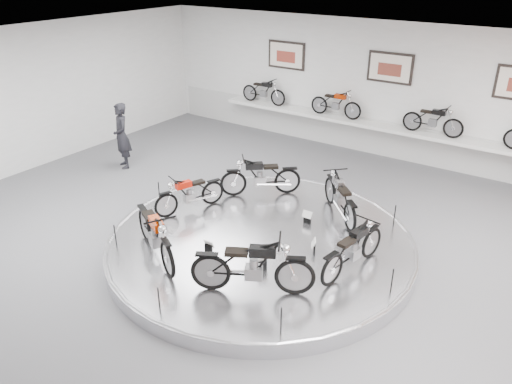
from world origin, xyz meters
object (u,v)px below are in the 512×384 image
Objects in this scene: shelf at (380,127)px; visitor at (122,136)px; bike_b at (340,196)px; bike_f at (252,266)px; bike_c at (261,176)px; display_platform at (261,243)px; bike_d at (190,193)px; bike_e at (155,233)px; bike_a at (353,248)px.

visitor is at bearing -140.22° from shelf.
bike_f reaches higher than bike_b.
visitor is (-4.69, -0.18, 0.16)m from bike_c.
display_platform is 0.58× the size of shelf.
bike_d is (-2.95, -1.69, -0.05)m from bike_b.
bike_c is 3.48m from bike_e.
display_platform is at bearing 83.35° from bike_c.
bike_c reaches higher than bike_a.
bike_c is at bearing 71.42° from bike_a.
bike_a reaches higher than display_platform.
bike_d is at bearing 120.50° from bike_f.
display_platform is 3.36× the size of visitor.
bike_b is 3.40m from bike_d.
shelf reaches higher than display_platform.
bike_e is 5.65m from visitor.
bike_f is (0.92, -8.02, -0.16)m from shelf.
bike_e reaches higher than bike_a.
shelf is 6.56× the size of bike_b.
bike_e is (-1.26, -1.76, 0.68)m from display_platform.
visitor reaches higher than bike_c.
bike_d is (-0.87, -1.61, -0.05)m from bike_c.
bike_b is (0.93, 1.79, 0.64)m from display_platform.
shelf is 7.37× the size of bike_d.
bike_f is at bearing 31.41° from bike_e.
bike_b is (-1.14, 1.81, 0.02)m from bike_a.
visitor is (-3.82, 1.43, 0.21)m from bike_d.
bike_a is at bearing 109.70° from bike_d.
bike_d is at bearing 74.68° from bike_b.
bike_f is at bearing 4.01° from visitor.
shelf is at bearing 68.77° from visitor.
bike_f is at bearing 81.13° from bike_d.
bike_a is 1.08× the size of bike_d.
display_platform is 3.97× the size of bike_a.
visitor is (-5.85, 1.53, 0.80)m from display_platform.
bike_e is (-3.33, -1.74, 0.06)m from bike_a.
bike_e is 2.19m from bike_f.
display_platform is at bearing 82.10° from bike_e.
shelf is at bearing 67.34° from bike_f.
bike_b is 0.91× the size of bike_f.
display_platform is 3.82× the size of bike_b.
bike_d is at bearing 21.05° from bike_c.
bike_e is 0.98× the size of bike_f.
display_platform is 1.99m from bike_f.
bike_a is 0.96× the size of bike_b.
bike_c is 3.93m from bike_f.
display_platform is 2.17m from bike_c.
shelf is 7.61m from visitor.
bike_c is (-3.23, 1.74, 0.02)m from bike_a.
display_platform is 2.27m from bike_e.
bike_c is 1.83m from bike_d.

